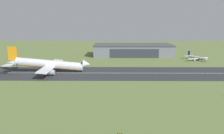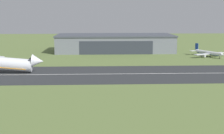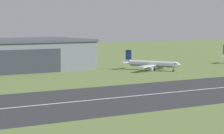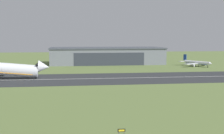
# 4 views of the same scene
# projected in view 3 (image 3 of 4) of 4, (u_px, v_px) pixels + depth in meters

# --- Properties ---
(runway_strip) EXTENTS (428.93, 40.70, 0.06)m
(runway_strip) POSITION_uv_depth(u_px,v_px,m) (117.00, 98.00, 129.93)
(runway_strip) COLOR #2B2D30
(runway_strip) RESTS_ON ground_plane
(runway_centreline) EXTENTS (386.04, 0.70, 0.01)m
(runway_centreline) POSITION_uv_depth(u_px,v_px,m) (117.00, 98.00, 129.93)
(runway_centreline) COLOR silver
(runway_centreline) RESTS_ON runway_strip
(airplane_parked_centre) EXTENTS (21.85, 23.77, 7.48)m
(airplane_parked_centre) POSITION_uv_depth(u_px,v_px,m) (152.00, 64.00, 200.61)
(airplane_parked_centre) COLOR silver
(airplane_parked_centre) RESTS_ON ground_plane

